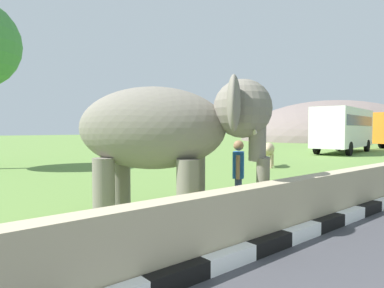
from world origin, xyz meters
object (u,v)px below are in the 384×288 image
(elephant, at_px, (168,130))
(bus_white, at_px, (344,127))
(cow_near, at_px, (268,150))
(person_handler, at_px, (238,173))

(elephant, relative_size, bus_white, 0.43)
(cow_near, bearing_deg, bus_white, 10.51)
(bus_white, distance_m, cow_near, 13.09)
(elephant, bearing_deg, cow_near, 26.45)
(bus_white, xyz_separation_m, cow_near, (-12.81, -2.38, -1.21))
(elephant, relative_size, cow_near, 2.15)
(elephant, distance_m, person_handler, 1.89)
(bus_white, bearing_deg, person_handler, -159.78)
(person_handler, xyz_separation_m, cow_near, (8.10, 5.32, -0.06))
(person_handler, distance_m, cow_near, 9.69)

